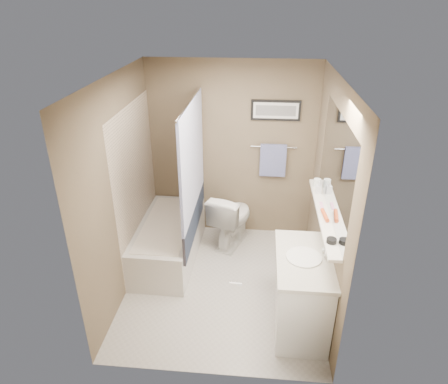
# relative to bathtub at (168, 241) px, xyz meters

# --- Properties ---
(ground) EXTENTS (2.50, 2.50, 0.00)m
(ground) POSITION_rel_bathtub_xyz_m (0.75, -0.48, -0.25)
(ground) COLOR #BCB7AE
(ground) RESTS_ON ground
(ceiling) EXTENTS (2.20, 2.50, 0.04)m
(ceiling) POSITION_rel_bathtub_xyz_m (0.75, -0.48, 2.13)
(ceiling) COLOR white
(ceiling) RESTS_ON wall_back
(wall_back) EXTENTS (2.20, 0.04, 2.40)m
(wall_back) POSITION_rel_bathtub_xyz_m (0.75, 0.75, 0.95)
(wall_back) COLOR brown
(wall_back) RESTS_ON ground
(wall_front) EXTENTS (2.20, 0.04, 2.40)m
(wall_front) POSITION_rel_bathtub_xyz_m (0.75, -1.71, 0.95)
(wall_front) COLOR brown
(wall_front) RESTS_ON ground
(wall_left) EXTENTS (0.04, 2.50, 2.40)m
(wall_left) POSITION_rel_bathtub_xyz_m (-0.33, -0.48, 0.95)
(wall_left) COLOR brown
(wall_left) RESTS_ON ground
(wall_right) EXTENTS (0.04, 2.50, 2.40)m
(wall_right) POSITION_rel_bathtub_xyz_m (1.83, -0.48, 0.95)
(wall_right) COLOR brown
(wall_right) RESTS_ON ground
(tile_surround) EXTENTS (0.02, 1.55, 2.00)m
(tile_surround) POSITION_rel_bathtub_xyz_m (-0.34, 0.02, 0.75)
(tile_surround) COLOR beige
(tile_surround) RESTS_ON wall_left
(curtain_rod) EXTENTS (0.02, 1.55, 0.02)m
(curtain_rod) POSITION_rel_bathtub_xyz_m (0.35, 0.02, 1.80)
(curtain_rod) COLOR silver
(curtain_rod) RESTS_ON wall_left
(curtain_upper) EXTENTS (0.03, 1.45, 1.28)m
(curtain_upper) POSITION_rel_bathtub_xyz_m (0.35, 0.02, 1.15)
(curtain_upper) COLOR white
(curtain_upper) RESTS_ON curtain_rod
(curtain_lower) EXTENTS (0.03, 1.45, 0.36)m
(curtain_lower) POSITION_rel_bathtub_xyz_m (0.35, 0.02, 0.33)
(curtain_lower) COLOR #232E43
(curtain_lower) RESTS_ON curtain_rod
(mirror) EXTENTS (0.02, 1.60, 1.00)m
(mirror) POSITION_rel_bathtub_xyz_m (1.84, -0.63, 1.37)
(mirror) COLOR silver
(mirror) RESTS_ON wall_right
(shelf) EXTENTS (0.12, 1.60, 0.03)m
(shelf) POSITION_rel_bathtub_xyz_m (1.79, -0.63, 0.85)
(shelf) COLOR silver
(shelf) RESTS_ON wall_right
(towel_bar) EXTENTS (0.60, 0.02, 0.02)m
(towel_bar) POSITION_rel_bathtub_xyz_m (1.30, 0.73, 1.05)
(towel_bar) COLOR silver
(towel_bar) RESTS_ON wall_back
(towel) EXTENTS (0.34, 0.05, 0.44)m
(towel) POSITION_rel_bathtub_xyz_m (1.30, 0.71, 0.87)
(towel) COLOR #8F99D0
(towel) RESTS_ON towel_bar
(art_frame) EXTENTS (0.62, 0.02, 0.26)m
(art_frame) POSITION_rel_bathtub_xyz_m (1.30, 0.75, 1.53)
(art_frame) COLOR black
(art_frame) RESTS_ON wall_back
(art_mat) EXTENTS (0.56, 0.00, 0.20)m
(art_mat) POSITION_rel_bathtub_xyz_m (1.30, 0.73, 1.53)
(art_mat) COLOR white
(art_mat) RESTS_ON art_frame
(art_image) EXTENTS (0.50, 0.00, 0.13)m
(art_image) POSITION_rel_bathtub_xyz_m (1.30, 0.73, 1.53)
(art_image) COLOR #595959
(art_image) RESTS_ON art_mat
(door) EXTENTS (0.80, 0.02, 2.00)m
(door) POSITION_rel_bathtub_xyz_m (1.30, -1.73, 0.75)
(door) COLOR silver
(door) RESTS_ON wall_front
(door_handle) EXTENTS (0.10, 0.02, 0.02)m
(door_handle) POSITION_rel_bathtub_xyz_m (0.97, -1.67, 0.75)
(door_handle) COLOR silver
(door_handle) RESTS_ON door
(bathtub) EXTENTS (0.74, 1.52, 0.50)m
(bathtub) POSITION_rel_bathtub_xyz_m (0.00, 0.00, 0.00)
(bathtub) COLOR silver
(bathtub) RESTS_ON ground
(tub_rim) EXTENTS (0.56, 1.36, 0.02)m
(tub_rim) POSITION_rel_bathtub_xyz_m (-0.00, 0.00, 0.25)
(tub_rim) COLOR white
(tub_rim) RESTS_ON bathtub
(toilet) EXTENTS (0.66, 0.85, 0.77)m
(toilet) POSITION_rel_bathtub_xyz_m (0.78, 0.42, 0.13)
(toilet) COLOR white
(toilet) RESTS_ON ground
(vanity) EXTENTS (0.52, 0.91, 0.80)m
(vanity) POSITION_rel_bathtub_xyz_m (1.60, -1.04, 0.15)
(vanity) COLOR white
(vanity) RESTS_ON ground
(countertop) EXTENTS (0.54, 0.96, 0.04)m
(countertop) POSITION_rel_bathtub_xyz_m (1.59, -1.04, 0.57)
(countertop) COLOR beige
(countertop) RESTS_ON vanity
(sink_basin) EXTENTS (0.34, 0.34, 0.01)m
(sink_basin) POSITION_rel_bathtub_xyz_m (1.58, -1.04, 0.60)
(sink_basin) COLOR white
(sink_basin) RESTS_ON countertop
(faucet_spout) EXTENTS (0.02, 0.02, 0.10)m
(faucet_spout) POSITION_rel_bathtub_xyz_m (1.78, -1.04, 0.64)
(faucet_spout) COLOR silver
(faucet_spout) RESTS_ON countertop
(faucet_knob) EXTENTS (0.05, 0.05, 0.05)m
(faucet_knob) POSITION_rel_bathtub_xyz_m (1.78, -0.94, 0.62)
(faucet_knob) COLOR silver
(faucet_knob) RESTS_ON countertop
(candle_bowl_near) EXTENTS (0.09, 0.09, 0.04)m
(candle_bowl_near) POSITION_rel_bathtub_xyz_m (1.79, -1.17, 0.89)
(candle_bowl_near) COLOR black
(candle_bowl_near) RESTS_ON shelf
(hair_brush_front) EXTENTS (0.06, 0.22, 0.04)m
(hair_brush_front) POSITION_rel_bathtub_xyz_m (1.79, -0.72, 0.89)
(hair_brush_front) COLOR #C5471B
(hair_brush_front) RESTS_ON shelf
(pink_comb) EXTENTS (0.03, 0.16, 0.01)m
(pink_comb) POSITION_rel_bathtub_xyz_m (1.79, -0.49, 0.87)
(pink_comb) COLOR pink
(pink_comb) RESTS_ON shelf
(glass_jar) EXTENTS (0.08, 0.08, 0.10)m
(glass_jar) POSITION_rel_bathtub_xyz_m (1.79, -0.04, 0.92)
(glass_jar) COLOR white
(glass_jar) RESTS_ON shelf
(soap_bottle) EXTENTS (0.07, 0.07, 0.14)m
(soap_bottle) POSITION_rel_bathtub_xyz_m (1.79, -0.18, 0.93)
(soap_bottle) COLOR #999999
(soap_bottle) RESTS_ON shelf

